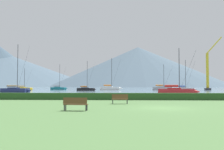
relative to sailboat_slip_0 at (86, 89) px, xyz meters
The scene contains 16 objects.
ground_plane 64.96m from the sailboat_slip_0, 75.84° to the right, with size 1000.00×1000.00×0.00m, color #517A42.
harbor_water 75.71m from the sailboat_slip_0, 77.88° to the left, with size 320.00×246.00×0.00m, color slate.
hedge_line 54.36m from the sailboat_slip_0, 73.00° to the right, with size 80.00×1.20×0.86m, color #284C23.
sailboat_slip_0 is the anchor object (origin of this frame).
sailboat_slip_1 24.27m from the sailboat_slip_0, 127.19° to the left, with size 7.50×3.26×10.79m.
sailboat_slip_2 40.42m from the sailboat_slip_0, 54.35° to the right, with size 8.29×4.27×9.37m.
sailboat_slip_4 32.82m from the sailboat_slip_0, ahead, with size 7.58×4.11×10.19m.
sailboat_slip_5 26.56m from the sailboat_slip_0, 123.38° to the right, with size 8.19×3.47×12.26m.
sailboat_slip_6 15.45m from the sailboat_slip_0, 60.55° to the left, with size 8.95×3.46×12.65m.
sailboat_slip_11 25.68m from the sailboat_slip_0, 164.43° to the left, with size 7.49×2.78×8.20m.
sailboat_slip_12 32.09m from the sailboat_slip_0, 28.08° to the left, with size 8.93×3.39×10.19m.
park_bench_near_path 60.13m from the sailboat_slip_0, 78.14° to the right, with size 1.60×0.53×0.95m.
park_bench_under_tree 66.13m from the sailboat_slip_0, 81.96° to the right, with size 1.77×0.60×0.95m.
dock_crane 46.95m from the sailboat_slip_0, 14.52° to the left, with size 6.66×2.00×20.48m.
distant_hill_west_ridge 366.90m from the sailboat_slip_0, 120.13° to the left, with size 305.81×305.81×54.44m, color #4C6070.
distant_hill_east_ridge 269.19m from the sailboat_slip_0, 82.76° to the left, with size 250.57×250.57×56.51m, color #4C6070.
Camera 1 is at (-3.21, -19.94, 1.82)m, focal length 39.17 mm.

